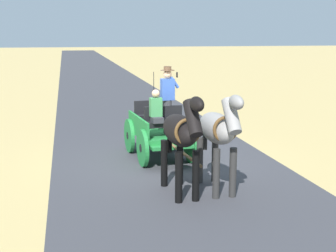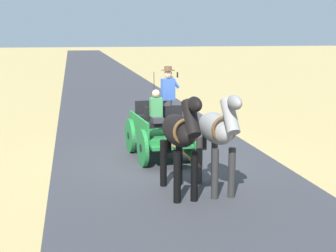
% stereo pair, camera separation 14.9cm
% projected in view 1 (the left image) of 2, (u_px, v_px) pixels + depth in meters
% --- Properties ---
extents(ground_plane, '(200.00, 200.00, 0.00)m').
position_uv_depth(ground_plane, '(164.00, 161.00, 12.64)').
color(ground_plane, tan).
extents(road_surface, '(5.86, 160.00, 0.01)m').
position_uv_depth(road_surface, '(164.00, 161.00, 12.64)').
color(road_surface, '#38383D').
rests_on(road_surface, ground).
extents(horse_drawn_carriage, '(1.61, 4.52, 2.50)m').
position_uv_depth(horse_drawn_carriage, '(160.00, 128.00, 12.82)').
color(horse_drawn_carriage, '#1E7233').
rests_on(horse_drawn_carriage, ground).
extents(horse_near_side, '(0.61, 2.13, 2.21)m').
position_uv_depth(horse_near_side, '(218.00, 131.00, 10.00)').
color(horse_near_side, gray).
rests_on(horse_near_side, ground).
extents(horse_off_side, '(0.66, 2.13, 2.21)m').
position_uv_depth(horse_off_side, '(181.00, 133.00, 9.76)').
color(horse_off_side, black).
rests_on(horse_off_side, ground).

